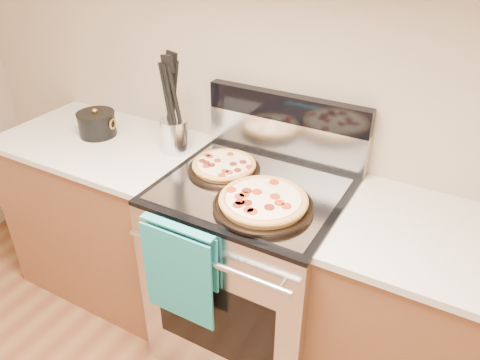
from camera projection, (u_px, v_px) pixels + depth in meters
The scene contains 16 objects.
wall_back at pixel (293, 62), 1.98m from camera, with size 4.00×4.00×0.00m, color tan.
range_body at pixel (252, 272), 2.18m from camera, with size 0.76×0.68×0.90m, color #B7B7BC.
oven_window at pixel (214, 320), 1.93m from camera, with size 0.56×0.01×0.40m, color black.
cooktop at pixel (253, 188), 1.95m from camera, with size 0.76×0.68×0.02m, color black.
backsplash_lower at pixel (285, 138), 2.13m from camera, with size 0.76×0.06×0.18m, color silver.
backsplash_upper at pixel (287, 107), 2.05m from camera, with size 0.76×0.06×0.12m, color black.
oven_handle at pixel (205, 261), 1.72m from camera, with size 0.03×0.03×0.70m, color silver.
dish_towel at pixel (180, 270), 1.82m from camera, with size 0.32×0.05×0.42m, color teal, non-canonical shape.
foil_sheet at pixel (250, 189), 1.92m from camera, with size 0.70×0.55×0.01m, color gray.
cabinet_left at pixel (114, 217), 2.58m from camera, with size 1.00×0.62×0.88m, color brown.
countertop_left at pixel (101, 143), 2.35m from camera, with size 1.02×0.64×0.03m, color beige.
cabinet_right at pixel (452, 344), 1.84m from camera, with size 1.00×0.62×0.88m, color brown.
pepperoni_pizza_back at pixel (224, 166), 2.03m from camera, with size 0.31×0.31×0.04m, color #AB7634, non-canonical shape.
pepperoni_pizza_front at pixel (263, 202), 1.78m from camera, with size 0.38×0.38×0.05m, color #AB7634, non-canonical shape.
utensil_crock at pixel (175, 136), 2.19m from camera, with size 0.13×0.13×0.16m, color silver.
saucepan at pixel (97, 125), 2.36m from camera, with size 0.18×0.18×0.11m, color black.
Camera 1 is at (0.76, 0.18, 1.94)m, focal length 35.00 mm.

